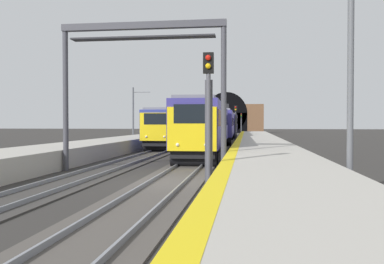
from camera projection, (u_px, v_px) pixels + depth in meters
ground_plane at (169, 184)px, 17.18m from camera, size 320.00×320.00×0.00m
platform_right at (274, 172)px, 16.59m from camera, size 112.00×4.15×1.09m
platform_right_edge_strip at (229, 158)px, 16.82m from camera, size 112.00×0.50×0.01m
track_main_line at (169, 183)px, 17.18m from camera, size 160.00×2.84×0.21m
track_adjacent_line at (72, 181)px, 17.74m from camera, size 160.00×2.69×0.21m
train_main_approaching at (222, 124)px, 53.77m from camera, size 62.76×3.29×5.02m
train_adjacent_platform at (199, 125)px, 63.79m from camera, size 59.26×3.09×3.87m
railway_signal_near at (208, 111)px, 14.97m from camera, size 0.39×0.38×5.08m
railway_signal_mid at (236, 121)px, 50.10m from camera, size 0.39×0.38×4.67m
railway_signal_far at (241, 121)px, 98.21m from camera, size 0.39×0.38×4.92m
overhead_signal_gantry at (142, 60)px, 21.17m from camera, size 0.70×8.64×7.71m
tunnel_portal at (226, 118)px, 106.53m from camera, size 2.16×19.06×10.67m
catenary_mast_near at (133, 114)px, 51.92m from camera, size 0.22×2.32×7.02m
catenary_mast_far at (349, 72)px, 14.35m from camera, size 0.22×2.34×8.40m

